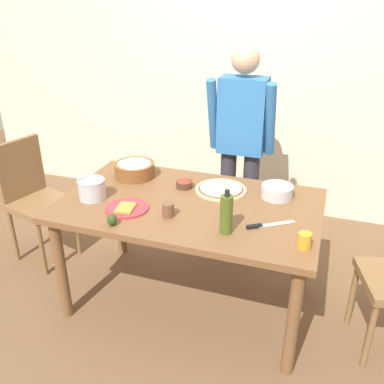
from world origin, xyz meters
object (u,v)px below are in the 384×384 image
at_px(cup_small_brown, 168,210).
at_px(avocado, 112,220).
at_px(pizza_raw_on_board, 221,189).
at_px(plate_with_slice, 127,208).
at_px(dining_table, 189,215).
at_px(olive_oil_bottle, 226,214).
at_px(popcorn_bowl, 135,168).
at_px(cup_orange, 304,241).
at_px(chair_wooden_left, 33,194).
at_px(small_sauce_bowl, 184,183).
at_px(mixing_bowl_steel, 277,191).
at_px(steel_pot, 92,189).
at_px(person_cook, 241,140).
at_px(chef_knife, 265,225).

relative_size(cup_small_brown, avocado, 1.21).
relative_size(pizza_raw_on_board, plate_with_slice, 1.29).
bearing_deg(dining_table, olive_oil_bottle, -41.78).
bearing_deg(pizza_raw_on_board, popcorn_bowl, 177.51).
bearing_deg(pizza_raw_on_board, cup_orange, -41.84).
distance_m(chair_wooden_left, plate_with_slice, 1.08).
distance_m(small_sauce_bowl, cup_small_brown, 0.41).
distance_m(cup_small_brown, avocado, 0.33).
bearing_deg(cup_orange, mixing_bowl_steel, 112.09).
height_order(steel_pot, cup_orange, steel_pot).
relative_size(chair_wooden_left, cup_orange, 11.18).
relative_size(steel_pot, cup_small_brown, 2.04).
relative_size(chair_wooden_left, popcorn_bowl, 3.39).
xyz_separation_m(steel_pot, avocado, (0.28, -0.26, -0.03)).
height_order(person_cook, cup_orange, person_cook).
bearing_deg(mixing_bowl_steel, pizza_raw_on_board, -176.50).
bearing_deg(chair_wooden_left, person_cook, 22.32).
bearing_deg(steel_pot, small_sauce_bowl, 34.55).
height_order(plate_with_slice, olive_oil_bottle, olive_oil_bottle).
height_order(cup_small_brown, avocado, cup_small_brown).
relative_size(person_cook, chair_wooden_left, 1.71).
height_order(pizza_raw_on_board, cup_orange, cup_orange).
distance_m(person_cook, avocado, 1.26).
bearing_deg(plate_with_slice, chef_knife, 4.60).
bearing_deg(chef_knife, chair_wooden_left, 170.84).
bearing_deg(avocado, cup_orange, 6.12).
xyz_separation_m(olive_oil_bottle, chef_knife, (0.19, 0.13, -0.11)).
bearing_deg(steel_pot, chair_wooden_left, 157.77).
bearing_deg(cup_small_brown, olive_oil_bottle, -10.35).
xyz_separation_m(chair_wooden_left, mixing_bowl_steel, (1.82, 0.10, 0.26)).
bearing_deg(person_cook, mixing_bowl_steel, -54.98).
xyz_separation_m(person_cook, cup_orange, (0.57, -1.05, -0.14)).
bearing_deg(steel_pot, plate_with_slice, -13.25).
bearing_deg(cup_orange, chair_wooden_left, 167.71).
bearing_deg(avocado, cup_small_brown, 37.25).
xyz_separation_m(olive_oil_bottle, cup_small_brown, (-0.36, 0.07, -0.07)).
height_order(chair_wooden_left, mixing_bowl_steel, chair_wooden_left).
distance_m(popcorn_bowl, cup_orange, 1.33).
bearing_deg(dining_table, avocado, -128.47).
bearing_deg(avocado, pizza_raw_on_board, 54.10).
bearing_deg(cup_orange, dining_table, 158.09).
bearing_deg(cup_orange, chef_knife, 146.19).
bearing_deg(chair_wooden_left, popcorn_bowl, 7.21).
distance_m(plate_with_slice, cup_small_brown, 0.27).
xyz_separation_m(pizza_raw_on_board, popcorn_bowl, (-0.63, 0.03, 0.05)).
distance_m(chair_wooden_left, chef_knife, 1.85).
distance_m(dining_table, popcorn_bowl, 0.58).
xyz_separation_m(cup_orange, cup_small_brown, (-0.78, 0.09, 0.00)).
relative_size(pizza_raw_on_board, avocado, 4.81).
relative_size(person_cook, olive_oil_bottle, 6.33).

